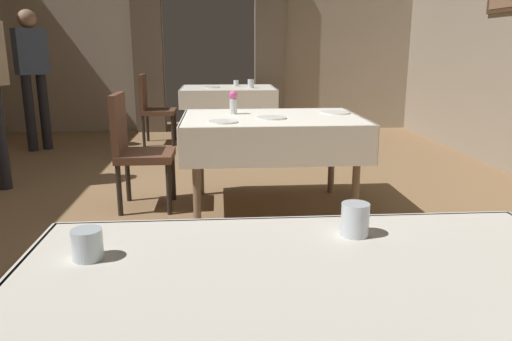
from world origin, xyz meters
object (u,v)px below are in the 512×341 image
at_px(chair_mid_left, 135,146).
at_px(glass_far_c, 251,84).
at_px(dining_table_far, 228,94).
at_px(plate_mid_d, 336,113).
at_px(glass_near_b, 355,219).
at_px(chair_far_left, 152,106).
at_px(glass_far_b, 236,83).
at_px(flower_vase_mid, 233,102).
at_px(plate_far_a, 212,87).
at_px(dining_table_near, 320,330).
at_px(plate_mid_c, 272,118).
at_px(glass_near_c, 87,244).
at_px(dining_table_mid, 272,128).
at_px(person_waiter_by_doorway, 32,68).
at_px(plate_mid_b, 223,122).

distance_m(chair_mid_left, glass_far_c, 2.90).
xyz_separation_m(dining_table_far, plate_mid_d, (0.83, -2.76, 0.09)).
height_order(glass_near_b, plate_mid_d, glass_near_b).
height_order(chair_far_left, glass_far_c, chair_far_left).
bearing_deg(chair_mid_left, glass_far_b, 73.06).
relative_size(flower_vase_mid, plate_far_a, 0.89).
bearing_deg(chair_far_left, flower_vase_mid, -69.57).
height_order(dining_table_near, plate_mid_c, plate_mid_c).
bearing_deg(glass_near_c, dining_table_far, 85.14).
relative_size(chair_mid_left, glass_far_c, 8.05).
bearing_deg(chair_mid_left, dining_table_mid, -4.20).
distance_m(chair_far_left, flower_vase_mid, 2.90).
relative_size(chair_mid_left, person_waiter_by_doorway, 0.54).
bearing_deg(glass_far_c, chair_far_left, 175.36).
bearing_deg(person_waiter_by_doorway, glass_near_b, -62.16).
height_order(glass_near_c, person_waiter_by_doorway, person_waiter_by_doorway).
xyz_separation_m(dining_table_mid, plate_mid_d, (0.54, 0.15, 0.10)).
xyz_separation_m(plate_mid_b, glass_far_c, (0.40, 3.04, 0.05)).
relative_size(glass_near_c, plate_far_a, 0.38).
height_order(chair_mid_left, flower_vase_mid, flower_vase_mid).
xyz_separation_m(dining_table_far, glass_far_c, (0.30, -0.15, 0.15)).
relative_size(plate_mid_b, glass_far_c, 1.84).
bearing_deg(person_waiter_by_doorway, dining_table_mid, -43.27).
bearing_deg(glass_near_c, plate_mid_c, 73.54).
bearing_deg(chair_far_left, glass_far_b, 11.58).
bearing_deg(chair_far_left, dining_table_far, 2.57).
bearing_deg(dining_table_near, plate_mid_c, 86.20).
distance_m(flower_vase_mid, plate_far_a, 2.71).
relative_size(plate_mid_b, plate_mid_c, 0.94).
height_order(glass_near_b, plate_far_a, glass_near_b).
xyz_separation_m(chair_mid_left, plate_mid_d, (1.63, 0.07, 0.24)).
xyz_separation_m(dining_table_mid, plate_mid_c, (-0.01, -0.11, 0.10)).
xyz_separation_m(dining_table_near, flower_vase_mid, (-0.10, 3.02, 0.19)).
xyz_separation_m(plate_mid_c, person_waiter_by_doorway, (-2.69, 2.65, 0.27)).
relative_size(dining_table_mid, chair_far_left, 1.51).
xyz_separation_m(glass_near_c, glass_far_c, (0.77, 5.38, 0.02)).
bearing_deg(plate_mid_d, glass_near_c, -115.10).
height_order(dining_table_mid, glass_near_c, glass_near_c).
bearing_deg(glass_near_b, dining_table_near, -116.32).
relative_size(chair_far_left, plate_mid_b, 4.37).
bearing_deg(glass_near_b, dining_table_far, 92.72).
relative_size(plate_mid_b, plate_mid_d, 0.89).
bearing_deg(dining_table_mid, plate_mid_d, 15.22).
height_order(dining_table_mid, plate_mid_b, plate_mid_b).
xyz_separation_m(dining_table_far, chair_mid_left, (-0.80, -2.82, -0.15)).
bearing_deg(glass_far_c, dining_table_far, 153.01).
height_order(chair_far_left, plate_mid_d, chair_far_left).
distance_m(dining_table_far, glass_near_b, 5.43).
bearing_deg(dining_table_near, dining_table_far, 90.90).
height_order(dining_table_near, glass_far_b, glass_far_b).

